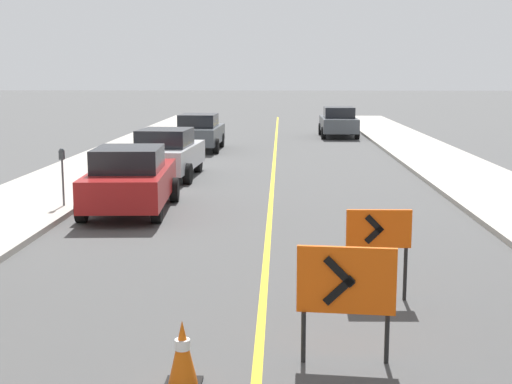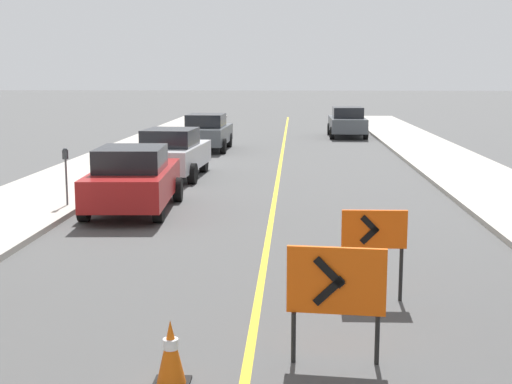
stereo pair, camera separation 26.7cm
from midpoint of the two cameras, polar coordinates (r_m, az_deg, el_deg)
The scene contains 11 objects.
lane_stripe at distance 23.16m, azimuth 1.04°, elevation 1.22°, with size 0.12×63.87×0.01m.
sidewalk_left at distance 24.10m, azimuth -14.10°, elevation 1.41°, with size 3.18×63.87×0.13m.
sidewalk_right at distance 23.89m, azimuth 16.31°, elevation 1.24°, with size 3.18×63.87×0.13m.
traffic_cone_fifth at distance 7.87m, azimuth -6.89°, elevation -12.72°, with size 0.40×0.40×0.74m.
arrow_barricade_primary at distance 8.26m, azimuth 6.29°, elevation -7.33°, with size 1.13×0.17×1.38m.
arrow_barricade_secondary at distance 10.59m, azimuth 9.07°, elevation -3.39°, with size 0.96×0.10×1.36m.
parked_car_curb_near at distance 17.51m, azimuth -10.45°, elevation 1.01°, with size 2.04×4.39×1.59m.
parked_car_curb_mid at distance 23.04m, azimuth -7.53°, elevation 3.09°, with size 2.05×4.40×1.59m.
parked_car_curb_far at distance 31.24m, azimuth -4.83°, elevation 4.80°, with size 1.95×4.35×1.59m.
parked_car_opposite_side at distance 37.96m, azimuth 6.42°, elevation 5.59°, with size 1.93×4.31×1.59m.
parking_meter_far_curb at distance 17.94m, azimuth -15.66°, elevation 2.06°, with size 0.12×0.11×1.41m.
Camera 1 is at (0.25, 9.01, 3.33)m, focal length 50.00 mm.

